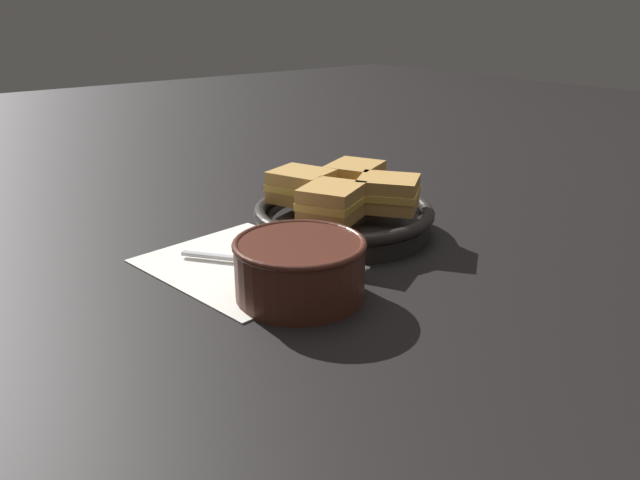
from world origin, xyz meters
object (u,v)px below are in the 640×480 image
sandwich_near_right (332,202)px  sandwich_far_right (354,178)px  sandwich_near_left (301,186)px  spoon (253,261)px  sandwich_far_left (388,193)px  skillet (343,218)px  soup_bowl (300,265)px

sandwich_near_right → sandwich_far_right: (-0.07, 0.11, 0.00)m
sandwich_near_left → sandwich_far_right: (0.02, 0.09, 0.00)m
spoon → sandwich_far_left: size_ratio=1.13×
skillet → sandwich_far_left: (0.05, 0.03, 0.04)m
spoon → sandwich_far_right: (-0.06, 0.22, 0.06)m
spoon → sandwich_far_right: size_ratio=1.17×
skillet → sandwich_near_right: (0.04, -0.05, 0.04)m
sandwich_far_left → sandwich_far_right: bearing=169.5°
skillet → sandwich_far_right: sandwich_far_right is taller
sandwich_near_left → sandwich_far_left: 0.13m
sandwich_far_right → sandwich_far_left: bearing=-10.5°
skillet → sandwich_far_left: size_ratio=3.01×
skillet → sandwich_near_right: size_ratio=3.10×
soup_bowl → sandwich_near_right: bearing=127.0°
soup_bowl → sandwich_near_right: (-0.09, 0.13, 0.03)m
sandwich_near_left → sandwich_far_left: same height
spoon → soup_bowl: bearing=-39.6°
sandwich_near_left → sandwich_near_right: same height
sandwich_near_right → sandwich_far_left: size_ratio=0.97×
soup_bowl → sandwich_near_left: (-0.18, 0.14, 0.03)m
skillet → sandwich_near_left: (-0.05, -0.04, 0.04)m
spoon → sandwich_far_left: 0.22m
sandwich_far_left → spoon: bearing=-98.1°
sandwich_near_left → skillet: bearing=36.3°
sandwich_near_left → sandwich_near_right: 0.09m
soup_bowl → skillet: size_ratio=0.45×
sandwich_far_left → sandwich_near_left: bearing=-145.5°
sandwich_near_left → sandwich_far_left: (0.11, 0.07, 0.00)m
spoon → skillet: 0.18m
soup_bowl → sandwich_far_left: bearing=110.1°
sandwich_far_left → sandwich_near_right: bearing=-100.5°
soup_bowl → skillet: 0.22m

